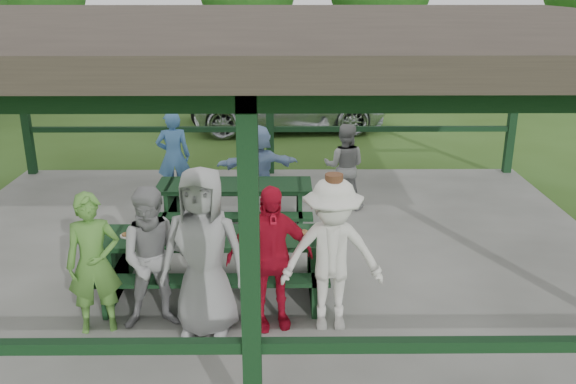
{
  "coord_description": "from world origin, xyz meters",
  "views": [
    {
      "loc": [
        0.25,
        -8.01,
        3.76
      ],
      "look_at": [
        0.32,
        -0.3,
        1.09
      ],
      "focal_mm": 38.0,
      "sensor_mm": 36.0,
      "label": 1
    }
  ],
  "objects_px": {
    "contestant_red": "(270,258)",
    "contestant_grey_left": "(156,259)",
    "contestant_green": "(94,264)",
    "farm_trailer": "(241,96)",
    "picnic_table_near": "(215,256)",
    "spectator_grey": "(344,166)",
    "contestant_white_fedora": "(332,255)",
    "contestant_grey_mid": "(204,253)",
    "pickup_truck": "(290,102)",
    "spectator_blue": "(174,156)",
    "spectator_lblue": "(259,168)",
    "picnic_table_far": "(235,201)"
  },
  "relations": [
    {
      "from": "contestant_red",
      "to": "contestant_grey_left",
      "type": "bearing_deg",
      "value": 166.84
    },
    {
      "from": "contestant_green",
      "to": "farm_trailer",
      "type": "distance_m",
      "value": 11.09
    },
    {
      "from": "picnic_table_near",
      "to": "spectator_grey",
      "type": "height_order",
      "value": "spectator_grey"
    },
    {
      "from": "contestant_white_fedora",
      "to": "spectator_grey",
      "type": "distance_m",
      "value": 3.85
    },
    {
      "from": "contestant_green",
      "to": "picnic_table_near",
      "type": "bearing_deg",
      "value": 21.85
    },
    {
      "from": "contestant_grey_mid",
      "to": "contestant_red",
      "type": "xyz_separation_m",
      "value": [
        0.7,
        0.13,
        -0.12
      ]
    },
    {
      "from": "contestant_green",
      "to": "contestant_white_fedora",
      "type": "bearing_deg",
      "value": -13.14
    },
    {
      "from": "spectator_grey",
      "to": "pickup_truck",
      "type": "bearing_deg",
      "value": -70.4
    },
    {
      "from": "contestant_white_fedora",
      "to": "spectator_grey",
      "type": "relative_size",
      "value": 1.22
    },
    {
      "from": "spectator_blue",
      "to": "spectator_grey",
      "type": "height_order",
      "value": "spectator_blue"
    },
    {
      "from": "contestant_green",
      "to": "contestant_grey_mid",
      "type": "relative_size",
      "value": 0.84
    },
    {
      "from": "contestant_white_fedora",
      "to": "spectator_lblue",
      "type": "bearing_deg",
      "value": 103.28
    },
    {
      "from": "spectator_lblue",
      "to": "spectator_grey",
      "type": "bearing_deg",
      "value": 174.41
    },
    {
      "from": "picnic_table_near",
      "to": "spectator_lblue",
      "type": "xyz_separation_m",
      "value": [
        0.44,
        2.86,
        0.26
      ]
    },
    {
      "from": "contestant_grey_mid",
      "to": "spectator_lblue",
      "type": "distance_m",
      "value": 3.81
    },
    {
      "from": "spectator_lblue",
      "to": "spectator_blue",
      "type": "bearing_deg",
      "value": -29.52
    },
    {
      "from": "contestant_white_fedora",
      "to": "spectator_blue",
      "type": "bearing_deg",
      "value": 119.1
    },
    {
      "from": "contestant_green",
      "to": "contestant_white_fedora",
      "type": "relative_size",
      "value": 0.89
    },
    {
      "from": "contestant_grey_left",
      "to": "farm_trailer",
      "type": "xyz_separation_m",
      "value": [
        0.23,
        10.98,
        -0.18
      ]
    },
    {
      "from": "contestant_grey_mid",
      "to": "spectator_grey",
      "type": "xyz_separation_m",
      "value": [
        1.88,
        3.9,
        -0.21
      ]
    },
    {
      "from": "contestant_grey_mid",
      "to": "pickup_truck",
      "type": "xyz_separation_m",
      "value": [
        1.05,
        10.31,
        -0.32
      ]
    },
    {
      "from": "picnic_table_far",
      "to": "spectator_grey",
      "type": "xyz_separation_m",
      "value": [
        1.77,
        0.98,
        0.26
      ]
    },
    {
      "from": "contestant_grey_mid",
      "to": "contestant_white_fedora",
      "type": "bearing_deg",
      "value": 11.52
    },
    {
      "from": "spectator_lblue",
      "to": "spectator_blue",
      "type": "xyz_separation_m",
      "value": [
        -1.49,
        0.51,
        0.06
      ]
    },
    {
      "from": "picnic_table_near",
      "to": "contestant_green",
      "type": "relative_size",
      "value": 1.73
    },
    {
      "from": "contestant_white_fedora",
      "to": "pickup_truck",
      "type": "distance_m",
      "value": 10.23
    },
    {
      "from": "contestant_white_fedora",
      "to": "spectator_blue",
      "type": "xyz_separation_m",
      "value": [
        -2.42,
        4.2,
        -0.07
      ]
    },
    {
      "from": "contestant_red",
      "to": "spectator_blue",
      "type": "bearing_deg",
      "value": 99.65
    },
    {
      "from": "contestant_green",
      "to": "spectator_blue",
      "type": "distance_m",
      "value": 4.23
    },
    {
      "from": "picnic_table_far",
      "to": "pickup_truck",
      "type": "height_order",
      "value": "pickup_truck"
    },
    {
      "from": "spectator_grey",
      "to": "contestant_grey_mid",
      "type": "bearing_deg",
      "value": 76.54
    },
    {
      "from": "contestant_grey_left",
      "to": "farm_trailer",
      "type": "height_order",
      "value": "contestant_grey_left"
    },
    {
      "from": "picnic_table_near",
      "to": "spectator_blue",
      "type": "xyz_separation_m",
      "value": [
        -1.05,
        3.37,
        0.32
      ]
    },
    {
      "from": "spectator_blue",
      "to": "contestant_grey_left",
      "type": "bearing_deg",
      "value": 86.41
    },
    {
      "from": "contestant_grey_left",
      "to": "contestant_white_fedora",
      "type": "height_order",
      "value": "contestant_white_fedora"
    },
    {
      "from": "picnic_table_near",
      "to": "spectator_lblue",
      "type": "height_order",
      "value": "spectator_lblue"
    },
    {
      "from": "contestant_white_fedora",
      "to": "pickup_truck",
      "type": "height_order",
      "value": "contestant_white_fedora"
    },
    {
      "from": "contestant_grey_left",
      "to": "spectator_grey",
      "type": "xyz_separation_m",
      "value": [
        2.42,
        3.77,
        -0.09
      ]
    },
    {
      "from": "contestant_green",
      "to": "spectator_blue",
      "type": "height_order",
      "value": "spectator_blue"
    },
    {
      "from": "spectator_grey",
      "to": "contestant_red",
      "type": "bearing_deg",
      "value": 84.9
    },
    {
      "from": "contestant_red",
      "to": "spectator_blue",
      "type": "height_order",
      "value": "contestant_red"
    },
    {
      "from": "contestant_white_fedora",
      "to": "farm_trailer",
      "type": "distance_m",
      "value": 11.15
    },
    {
      "from": "contestant_green",
      "to": "contestant_red",
      "type": "bearing_deg",
      "value": -11.6
    },
    {
      "from": "contestant_white_fedora",
      "to": "contestant_grey_mid",
      "type": "bearing_deg",
      "value": -177.27
    },
    {
      "from": "contestant_grey_mid",
      "to": "spectator_blue",
      "type": "height_order",
      "value": "contestant_grey_mid"
    },
    {
      "from": "contestant_white_fedora",
      "to": "farm_trailer",
      "type": "xyz_separation_m",
      "value": [
        -1.68,
        11.02,
        -0.23
      ]
    },
    {
      "from": "spectator_blue",
      "to": "pickup_truck",
      "type": "distance_m",
      "value": 6.38
    },
    {
      "from": "contestant_grey_mid",
      "to": "pickup_truck",
      "type": "distance_m",
      "value": 10.37
    },
    {
      "from": "contestant_green",
      "to": "contestant_grey_left",
      "type": "distance_m",
      "value": 0.65
    },
    {
      "from": "contestant_white_fedora",
      "to": "farm_trailer",
      "type": "bearing_deg",
      "value": 97.83
    }
  ]
}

